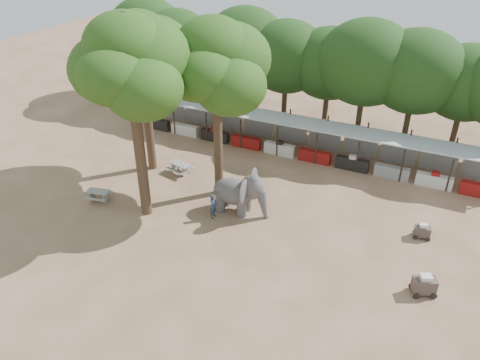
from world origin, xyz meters
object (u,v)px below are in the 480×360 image
at_px(handler, 213,206).
at_px(picnic_table_far, 180,167).
at_px(picnic_table_near, 98,194).
at_px(yard_tree_left, 141,55).
at_px(yard_tree_back, 216,65).
at_px(cart_back, 422,231).
at_px(cart_front, 424,285).
at_px(elephant, 240,192).
at_px(yard_tree_center, 130,66).

distance_m(handler, picnic_table_far, 6.11).
height_order(handler, picnic_table_near, handler).
relative_size(yard_tree_left, picnic_table_far, 5.98).
bearing_deg(yard_tree_back, picnic_table_near, -146.03).
bearing_deg(yard_tree_left, yard_tree_back, -9.46).
bearing_deg(cart_back, picnic_table_far, 168.73).
bearing_deg(yard_tree_left, picnic_table_far, -1.04).
relative_size(yard_tree_back, handler, 6.94).
bearing_deg(yard_tree_back, picnic_table_far, 165.03).
relative_size(picnic_table_far, cart_front, 1.31).
xyz_separation_m(yard_tree_left, cart_back, (18.92, -0.55, -7.74)).
bearing_deg(elephant, picnic_table_far, 154.09).
relative_size(elephant, handler, 2.25).
bearing_deg(elephant, yard_tree_back, 142.82).
relative_size(yard_tree_left, cart_back, 10.56).
height_order(yard_tree_left, cart_back, yard_tree_left).
bearing_deg(handler, yard_tree_center, 102.82).
bearing_deg(handler, cart_front, -98.31).
bearing_deg(yard_tree_center, picnic_table_far, 96.61).
bearing_deg(picnic_table_near, picnic_table_far, 49.52).
bearing_deg(elephant, cart_back, 8.93).
height_order(cart_front, cart_back, cart_front).
distance_m(yard_tree_left, elephant, 11.07).
height_order(yard_tree_left, picnic_table_near, yard_tree_left).
height_order(yard_tree_center, picnic_table_far, yard_tree_center).
relative_size(yard_tree_back, cart_back, 10.89).
height_order(yard_tree_center, picnic_table_near, yard_tree_center).
relative_size(yard_tree_center, picnic_table_far, 6.53).
height_order(yard_tree_left, picnic_table_far, yard_tree_left).
xyz_separation_m(picnic_table_near, cart_front, (20.02, 0.10, 0.11)).
xyz_separation_m(yard_tree_center, handler, (4.15, 1.10, -8.39)).
bearing_deg(yard_tree_center, yard_tree_left, 120.96).
bearing_deg(yard_tree_back, elephant, -34.93).
relative_size(elephant, picnic_table_far, 2.00).
bearing_deg(yard_tree_center, elephant, 23.88).
height_order(picnic_table_near, cart_front, cart_front).
relative_size(picnic_table_far, cart_back, 1.77).
relative_size(yard_tree_left, elephant, 2.99).
xyz_separation_m(handler, picnic_table_far, (-4.73, 3.85, -0.31)).
xyz_separation_m(yard_tree_center, yard_tree_back, (3.00, 4.00, -0.67)).
bearing_deg(cart_back, handler, -173.63).
bearing_deg(yard_tree_center, cart_back, 15.63).
bearing_deg(cart_front, cart_back, 72.71).
bearing_deg(yard_tree_left, picnic_table_near, -95.07).
relative_size(yard_tree_left, yard_tree_back, 0.97).
distance_m(yard_tree_left, yard_tree_center, 5.92).
bearing_deg(picnic_table_near, yard_tree_left, 73.07).
height_order(handler, picnic_table_far, handler).
xyz_separation_m(yard_tree_center, cart_back, (15.92, 4.45, -8.75)).
xyz_separation_m(yard_tree_back, picnic_table_far, (-3.57, 0.96, -8.03)).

